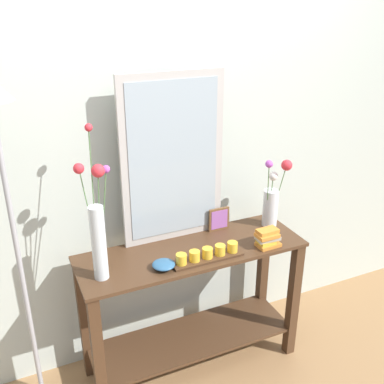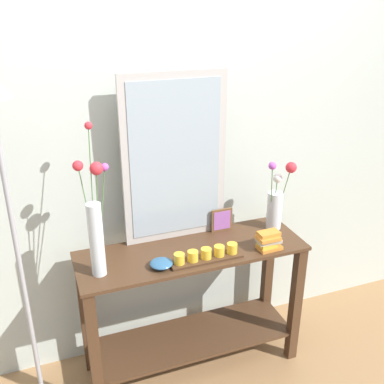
# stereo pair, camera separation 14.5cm
# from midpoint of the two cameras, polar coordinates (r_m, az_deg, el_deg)

# --- Properties ---
(ground_plane) EXTENTS (7.00, 6.00, 0.02)m
(ground_plane) POSITION_cam_midpoint_polar(r_m,az_deg,el_deg) (2.95, -1.50, -20.78)
(ground_plane) COLOR #997047
(wall_back) EXTENTS (6.40, 0.08, 2.70)m
(wall_back) POSITION_cam_midpoint_polar(r_m,az_deg,el_deg) (2.52, -4.75, 7.26)
(wall_back) COLOR beige
(wall_back) RESTS_ON ground
(console_table) EXTENTS (1.25, 0.41, 0.79)m
(console_table) POSITION_cam_midpoint_polar(r_m,az_deg,el_deg) (2.64, -1.62, -13.24)
(console_table) COLOR #472D1C
(console_table) RESTS_ON ground
(mirror_leaning) EXTENTS (0.58, 0.03, 0.93)m
(mirror_leaning) POSITION_cam_midpoint_polar(r_m,az_deg,el_deg) (2.40, -4.16, 4.06)
(mirror_leaning) COLOR #B7B2AD
(mirror_leaning) RESTS_ON console_table
(tall_vase_left) EXTENTS (0.16, 0.19, 0.74)m
(tall_vase_left) POSITION_cam_midpoint_polar(r_m,az_deg,el_deg) (2.18, -13.77, -4.52)
(tall_vase_left) COLOR silver
(tall_vase_left) RESTS_ON console_table
(vase_right) EXTENTS (0.18, 0.13, 0.44)m
(vase_right) POSITION_cam_midpoint_polar(r_m,az_deg,el_deg) (2.67, 8.60, -1.04)
(vase_right) COLOR silver
(vase_right) RESTS_ON console_table
(candle_tray) EXTENTS (0.39, 0.09, 0.07)m
(candle_tray) POSITION_cam_midpoint_polar(r_m,az_deg,el_deg) (2.36, 0.20, -7.98)
(candle_tray) COLOR #472D1C
(candle_tray) RESTS_ON console_table
(picture_frame_small) EXTENTS (0.13, 0.01, 0.14)m
(picture_frame_small) POSITION_cam_midpoint_polar(r_m,az_deg,el_deg) (2.63, 1.86, -3.47)
(picture_frame_small) COLOR brown
(picture_frame_small) RESTS_ON console_table
(decorative_bowl) EXTENTS (0.12, 0.12, 0.04)m
(decorative_bowl) POSITION_cam_midpoint_polar(r_m,az_deg,el_deg) (2.30, -5.45, -9.19)
(decorative_bowl) COLOR #2D5B84
(decorative_bowl) RESTS_ON console_table
(book_stack) EXTENTS (0.14, 0.09, 0.10)m
(book_stack) POSITION_cam_midpoint_polar(r_m,az_deg,el_deg) (2.49, 7.89, -5.84)
(book_stack) COLOR orange
(book_stack) RESTS_ON console_table
(floor_lamp) EXTENTS (0.24, 0.24, 1.78)m
(floor_lamp) POSITION_cam_midpoint_polar(r_m,az_deg,el_deg) (2.10, -23.88, -2.42)
(floor_lamp) COLOR #9E9EA3
(floor_lamp) RESTS_ON ground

